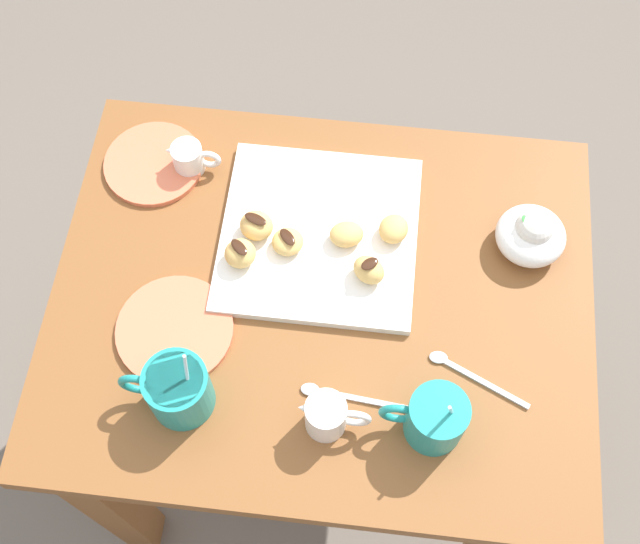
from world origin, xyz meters
TOP-DOWN VIEW (x-y plane):
  - ground_plane at (0.00, 0.00)m, footprint 8.00×8.00m
  - dining_table at (0.00, 0.00)m, footprint 0.85×0.68m
  - pastry_plate_square at (0.02, -0.11)m, footprint 0.31×0.31m
  - coffee_mug_teal_left at (-0.18, 0.19)m, footprint 0.12×0.09m
  - coffee_mug_teal_right at (0.19, 0.19)m, footprint 0.13×0.09m
  - cream_pitcher_white at (-0.03, 0.20)m, footprint 0.10×0.06m
  - ice_cream_bowl at (-0.32, -0.13)m, footprint 0.11×0.11m
  - chocolate_sauce_pitcher at (0.25, -0.21)m, footprint 0.09×0.05m
  - saucer_coral_left at (0.31, -0.21)m, footprint 0.17×0.17m
  - saucer_coral_right at (0.22, 0.08)m, footprint 0.18×0.18m
  - loose_spoon_near_saucer at (-0.23, 0.10)m, footprint 0.15×0.08m
  - loose_spoon_by_plate at (-0.05, 0.16)m, footprint 0.16×0.03m
  - beignet_0 at (0.13, -0.04)m, footprint 0.07×0.07m
  - chocolate_drizzle_0 at (0.13, -0.04)m, footprint 0.04×0.04m
  - beignet_1 at (-0.07, -0.04)m, footprint 0.07×0.06m
  - chocolate_drizzle_1 at (-0.07, -0.04)m, footprint 0.03×0.03m
  - beignet_2 at (0.06, -0.07)m, footprint 0.07×0.07m
  - chocolate_drizzle_2 at (0.06, -0.07)m, footprint 0.04×0.04m
  - beignet_3 at (-0.03, -0.10)m, footprint 0.06×0.06m
  - beignet_4 at (0.12, -0.09)m, footprint 0.07×0.07m
  - chocolate_drizzle_4 at (0.12, -0.09)m, footprint 0.04×0.03m
  - beignet_5 at (-0.10, -0.11)m, footprint 0.06×0.06m

SIDE VIEW (x-z plane):
  - ground_plane at x=0.00m, z-range 0.00..0.00m
  - dining_table at x=0.00m, z-range 0.21..0.96m
  - loose_spoon_near_saucer at x=-0.23m, z-range 0.75..0.76m
  - loose_spoon_by_plate at x=-0.05m, z-range 0.75..0.76m
  - saucer_coral_left at x=0.31m, z-range 0.75..0.76m
  - saucer_coral_right at x=0.22m, z-range 0.75..0.76m
  - pastry_plate_square at x=0.02m, z-range 0.75..0.77m
  - beignet_2 at x=0.06m, z-range 0.77..0.79m
  - chocolate_sauce_pitcher at x=0.25m, z-range 0.75..0.81m
  - beignet_3 at x=-0.03m, z-range 0.77..0.80m
  - beignet_5 at x=-0.10m, z-range 0.77..0.80m
  - beignet_0 at x=0.13m, z-range 0.77..0.80m
  - beignet_4 at x=0.12m, z-range 0.77..0.80m
  - beignet_1 at x=-0.07m, z-range 0.77..0.81m
  - ice_cream_bowl at x=-0.32m, z-range 0.74..0.83m
  - cream_pitcher_white at x=-0.03m, z-range 0.75..0.83m
  - chocolate_drizzle_2 at x=0.06m, z-range 0.79..0.80m
  - coffee_mug_teal_left at x=-0.18m, z-range 0.73..0.87m
  - coffee_mug_teal_right at x=0.19m, z-range 0.73..0.88m
  - chocolate_drizzle_0 at x=0.13m, z-range 0.80..0.81m
  - chocolate_drizzle_4 at x=0.12m, z-range 0.80..0.81m
  - chocolate_drizzle_1 at x=-0.07m, z-range 0.80..0.81m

